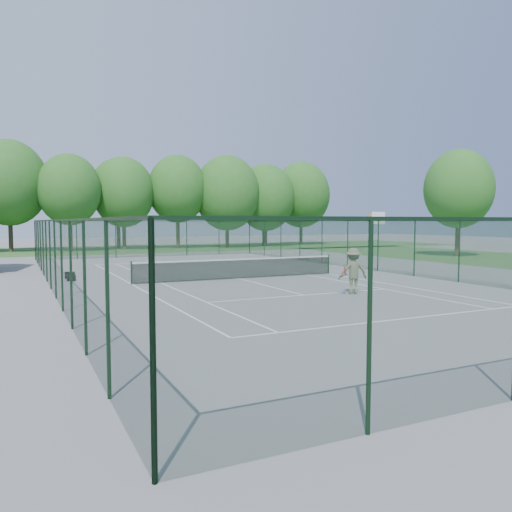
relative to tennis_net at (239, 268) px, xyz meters
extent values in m
plane|color=gray|center=(0.00, 0.00, -0.58)|extent=(140.00, 140.00, 0.00)
cube|color=#3A6C2D|center=(0.00, 30.00, -0.57)|extent=(80.00, 16.00, 0.01)
cube|color=#3A6C2D|center=(24.00, 4.00, -0.57)|extent=(14.00, 40.00, 0.01)
cube|color=white|center=(0.00, 11.88, -0.57)|extent=(10.97, 0.08, 0.01)
cube|color=white|center=(0.00, -11.88, -0.57)|extent=(10.97, 0.08, 0.01)
cube|color=white|center=(0.00, 6.40, -0.57)|extent=(8.23, 0.08, 0.01)
cube|color=white|center=(0.00, -6.40, -0.57)|extent=(8.23, 0.08, 0.01)
cube|color=white|center=(5.49, 0.00, -0.57)|extent=(0.08, 23.77, 0.01)
cube|color=white|center=(-5.49, 0.00, -0.57)|extent=(0.08, 23.77, 0.01)
cube|color=white|center=(4.12, 0.00, -0.57)|extent=(0.08, 23.77, 0.01)
cube|color=white|center=(-4.12, 0.00, -0.57)|extent=(0.08, 23.77, 0.01)
cube|color=white|center=(0.00, 0.00, -0.57)|extent=(0.08, 12.80, 0.01)
cylinder|color=black|center=(-5.50, 0.00, -0.03)|extent=(0.08, 0.08, 1.10)
cylinder|color=black|center=(5.50, 0.00, -0.03)|extent=(0.08, 0.08, 1.10)
cube|color=black|center=(0.00, 0.00, -0.08)|extent=(11.00, 0.02, 0.96)
cube|color=white|center=(0.00, 0.00, 0.42)|extent=(11.00, 0.05, 0.07)
cube|color=#1B3C23|center=(0.00, 18.00, 0.92)|extent=(18.00, 0.02, 3.00)
cube|color=#1B3C23|center=(9.00, 0.00, 0.92)|extent=(0.02, 36.00, 3.00)
cube|color=#1B3C23|center=(-9.00, 0.00, 0.92)|extent=(0.02, 36.00, 3.00)
cube|color=black|center=(0.00, 18.00, 2.42)|extent=(18.00, 0.05, 0.05)
cube|color=black|center=(9.00, 0.00, 2.42)|extent=(0.05, 36.00, 0.05)
cube|color=black|center=(-9.00, 0.00, 2.42)|extent=(0.05, 36.00, 0.05)
cylinder|color=#423024|center=(0.00, 30.00, 1.52)|extent=(0.40, 0.40, 4.20)
ellipsoid|color=#337126|center=(0.00, 30.00, 5.42)|extent=(6.40, 6.40, 7.40)
cylinder|color=#423024|center=(16.50, 30.00, 1.52)|extent=(0.40, 0.40, 4.20)
ellipsoid|color=#337126|center=(16.50, 30.00, 5.42)|extent=(6.40, 6.40, 7.40)
cylinder|color=yellow|center=(13.81, 6.74, 1.17)|extent=(0.12, 0.12, 3.50)
cube|color=yellow|center=(13.81, 6.29, 2.77)|extent=(0.08, 0.90, 0.08)
cube|color=white|center=(13.81, 5.84, 2.62)|extent=(1.20, 0.05, 0.90)
torus|color=#E35404|center=(13.81, 5.61, 2.47)|extent=(0.48, 0.48, 0.02)
cylinder|color=#423024|center=(23.23, 7.03, 1.41)|extent=(0.38, 0.38, 3.97)
ellipsoid|color=#337126|center=(23.23, 7.03, 5.09)|extent=(5.67, 5.67, 6.61)
cube|color=black|center=(-7.87, 3.76, -0.40)|extent=(0.52, 0.42, 0.36)
cube|color=black|center=(-7.91, 2.66, -0.42)|extent=(0.44, 0.33, 0.31)
imported|color=#5D6345|center=(2.00, -6.95, 0.36)|extent=(1.34, 0.97, 1.87)
sphere|color=#C6F43C|center=(2.82, -6.55, 0.40)|extent=(0.07, 0.07, 0.07)
camera|label=1|loc=(-10.34, -23.40, 2.39)|focal=35.00mm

